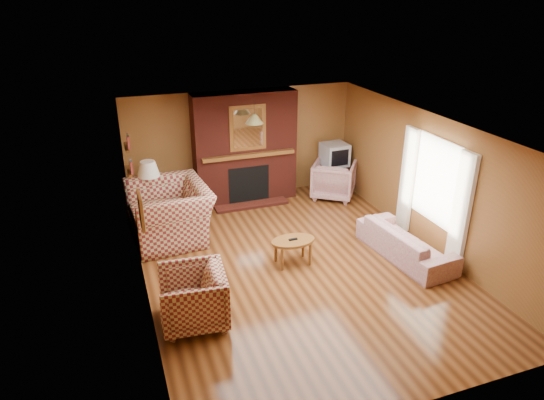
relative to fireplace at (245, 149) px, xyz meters
name	(u,v)px	position (x,y,z in m)	size (l,w,h in m)	color
floor	(297,265)	(0.00, -2.98, -1.18)	(6.50, 6.50, 0.00)	#45230E
ceiling	(300,129)	(0.00, -2.98, 1.22)	(6.50, 6.50, 0.00)	white
wall_back	(242,145)	(0.00, 0.27, 0.02)	(6.50, 6.50, 0.00)	#935C2D
wall_front	(419,322)	(0.00, -6.23, 0.02)	(6.50, 6.50, 0.00)	#935C2D
wall_left	(139,225)	(-2.50, -2.98, 0.02)	(6.50, 6.50, 0.00)	#935C2D
wall_right	(429,182)	(2.50, -2.98, 0.02)	(6.50, 6.50, 0.00)	#935C2D
fireplace	(245,149)	(0.00, 0.00, 0.00)	(2.20, 0.82, 2.40)	#501911
window_right	(433,190)	(2.45, -3.18, -0.06)	(0.10, 1.85, 2.00)	beige
bookshelf	(129,155)	(-2.44, -1.08, 0.48)	(0.09, 0.55, 0.71)	brown
botanical_print	(141,211)	(-2.47, -3.28, 0.37)	(0.05, 0.40, 0.50)	brown
pendant_light	(254,119)	(0.00, -0.68, 0.82)	(0.36, 0.36, 0.48)	black
plaid_loveseat	(170,212)	(-1.85, -1.23, -0.66)	(1.59, 1.39, 1.04)	maroon
plaid_armchair	(193,297)	(-1.95, -3.91, -0.77)	(0.89, 0.92, 0.83)	maroon
floral_sofa	(406,242)	(1.90, -3.34, -0.90)	(1.93, 0.75, 0.56)	#BEB094
floral_armchair	(334,180)	(1.90, -0.51, -0.77)	(0.88, 0.91, 0.83)	#BEB094
coffee_table	(293,243)	(-0.04, -2.89, -0.79)	(0.76, 0.47, 0.48)	brown
side_table	(153,210)	(-2.10, -0.53, -0.88)	(0.46, 0.46, 0.61)	brown
table_lamp	(149,177)	(-2.10, -0.53, -0.17)	(0.43, 0.43, 0.71)	silver
tv_stand	(333,178)	(2.05, -0.18, -0.86)	(0.58, 0.53, 0.64)	black
crt_tv	(335,154)	(2.05, -0.19, -0.30)	(0.57, 0.57, 0.50)	#B2B5BA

